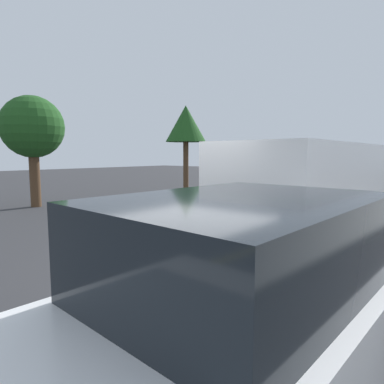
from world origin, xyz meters
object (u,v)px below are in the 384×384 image
at_px(white_van, 308,186).
at_px(car_white_crossing, 227,316).
at_px(tree_left_verge, 186,125).
at_px(tree_centre_verge, 32,128).
at_px(car_blue_approaching, 363,181).

relative_size(white_van, car_white_crossing, 1.17).
distance_m(tree_left_verge, tree_centre_verge, 6.50).
bearing_deg(tree_centre_verge, car_white_crossing, -109.27).
bearing_deg(white_van, car_white_crossing, -164.52).
bearing_deg(tree_centre_verge, tree_left_verge, -20.34).
distance_m(white_van, car_blue_approaching, 8.66).
relative_size(car_blue_approaching, tree_left_verge, 0.98).
bearing_deg(tree_centre_verge, car_blue_approaching, -41.93).
xyz_separation_m(car_blue_approaching, car_white_crossing, (-14.02, -2.35, 0.01)).
xyz_separation_m(white_van, tree_left_verge, (4.65, 7.62, 2.08)).
bearing_deg(car_white_crossing, tree_left_verge, 42.18).
height_order(car_white_crossing, tree_centre_verge, tree_centre_verge).
bearing_deg(white_van, car_blue_approaching, 5.66).
distance_m(car_blue_approaching, car_white_crossing, 14.22).
xyz_separation_m(car_blue_approaching, tree_centre_verge, (-10.04, 9.02, 2.12)).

